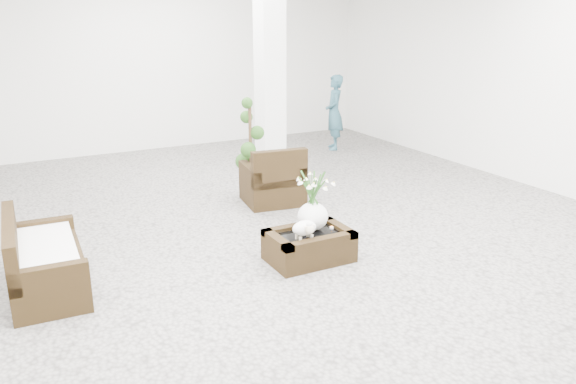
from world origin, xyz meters
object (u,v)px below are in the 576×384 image
armchair (272,174)px  loveseat (45,253)px  coffee_table (309,247)px  topiary (250,149)px

armchair → loveseat: armchair is taller
armchair → loveseat: (-3.19, -1.40, -0.05)m
coffee_table → topiary: 2.53m
coffee_table → topiary: bearing=80.6°
armchair → coffee_table: bearing=82.6°
armchair → topiary: 0.53m
coffee_table → armchair: bearing=74.7°
armchair → topiary: size_ratio=0.58×
armchair → loveseat: 3.48m
loveseat → coffee_table: bearing=-100.8°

